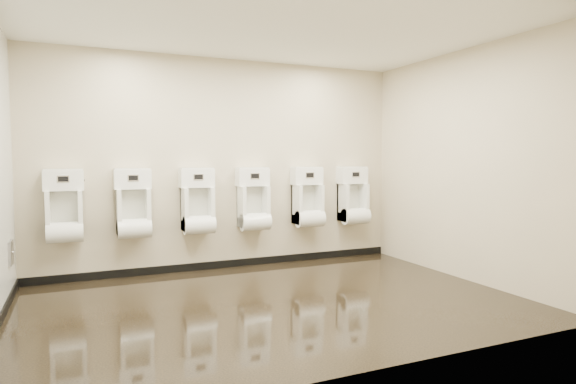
% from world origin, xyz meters
% --- Properties ---
extents(ground, '(5.00, 3.50, 0.00)m').
position_xyz_m(ground, '(0.00, 0.00, 0.00)').
color(ground, black).
rests_on(ground, ground).
extents(ceiling, '(5.00, 3.50, 0.00)m').
position_xyz_m(ceiling, '(0.00, 0.00, 2.80)').
color(ceiling, white).
extents(back_wall, '(5.00, 0.02, 2.80)m').
position_xyz_m(back_wall, '(0.00, 1.75, 1.40)').
color(back_wall, beige).
rests_on(back_wall, ground).
extents(front_wall, '(5.00, 0.02, 2.80)m').
position_xyz_m(front_wall, '(0.00, -1.75, 1.40)').
color(front_wall, beige).
rests_on(front_wall, ground).
extents(right_wall, '(0.02, 3.50, 2.80)m').
position_xyz_m(right_wall, '(2.50, 0.00, 1.40)').
color(right_wall, beige).
rests_on(right_wall, ground).
extents(skirting_back, '(5.00, 0.02, 0.10)m').
position_xyz_m(skirting_back, '(0.00, 1.74, 0.05)').
color(skirting_back, black).
rests_on(skirting_back, ground).
extents(access_panel, '(0.04, 0.25, 0.25)m').
position_xyz_m(access_panel, '(-2.48, 1.20, 0.50)').
color(access_panel, '#9E9EA3').
rests_on(access_panel, left_wall).
extents(urinal_0, '(0.44, 0.33, 0.83)m').
position_xyz_m(urinal_0, '(-1.97, 1.60, 0.87)').
color(urinal_0, white).
rests_on(urinal_0, back_wall).
extents(urinal_1, '(0.44, 0.33, 0.83)m').
position_xyz_m(urinal_1, '(-1.21, 1.60, 0.87)').
color(urinal_1, white).
rests_on(urinal_1, back_wall).
extents(urinal_2, '(0.44, 0.33, 0.83)m').
position_xyz_m(urinal_2, '(-0.41, 1.60, 0.87)').
color(urinal_2, white).
rests_on(urinal_2, back_wall).
extents(urinal_3, '(0.44, 0.33, 0.83)m').
position_xyz_m(urinal_3, '(0.35, 1.60, 0.87)').
color(urinal_3, white).
rests_on(urinal_3, back_wall).
extents(urinal_4, '(0.44, 0.33, 0.83)m').
position_xyz_m(urinal_4, '(1.16, 1.60, 0.87)').
color(urinal_4, white).
rests_on(urinal_4, back_wall).
extents(urinal_5, '(0.44, 0.33, 0.83)m').
position_xyz_m(urinal_5, '(1.91, 1.60, 0.87)').
color(urinal_5, white).
rests_on(urinal_5, back_wall).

